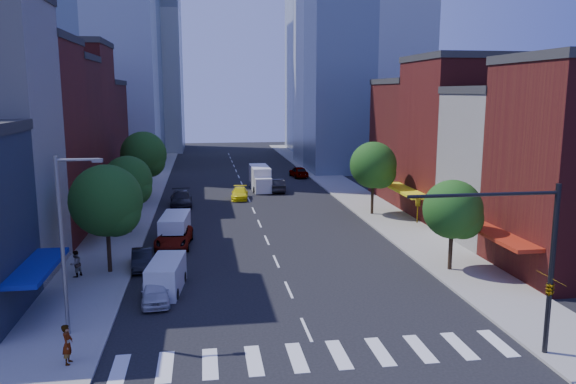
# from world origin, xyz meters

# --- Properties ---
(ground) EXTENTS (220.00, 220.00, 0.00)m
(ground) POSITION_xyz_m (0.00, 0.00, 0.00)
(ground) COLOR black
(ground) RESTS_ON ground
(sidewalk_left) EXTENTS (5.00, 120.00, 0.15)m
(sidewalk_left) POSITION_xyz_m (-12.50, 40.00, 0.07)
(sidewalk_left) COLOR gray
(sidewalk_left) RESTS_ON ground
(sidewalk_right) EXTENTS (5.00, 120.00, 0.15)m
(sidewalk_right) POSITION_xyz_m (12.50, 40.00, 0.07)
(sidewalk_right) COLOR gray
(sidewalk_right) RESTS_ON ground
(crosswalk) EXTENTS (19.00, 3.00, 0.01)m
(crosswalk) POSITION_xyz_m (0.00, -3.00, 0.01)
(crosswalk) COLOR silver
(crosswalk) RESTS_ON ground
(bldg_left_2) EXTENTS (12.00, 9.00, 16.00)m
(bldg_left_2) POSITION_xyz_m (-21.00, 20.50, 8.00)
(bldg_left_2) COLOR #591615
(bldg_left_2) RESTS_ON ground
(bldg_left_3) EXTENTS (12.00, 8.00, 15.00)m
(bldg_left_3) POSITION_xyz_m (-21.00, 29.00, 7.50)
(bldg_left_3) COLOR #551515
(bldg_left_3) RESTS_ON ground
(bldg_left_4) EXTENTS (12.00, 9.00, 17.00)m
(bldg_left_4) POSITION_xyz_m (-21.00, 37.50, 8.50)
(bldg_left_4) COLOR #591615
(bldg_left_4) RESTS_ON ground
(bldg_left_5) EXTENTS (12.00, 10.00, 13.00)m
(bldg_left_5) POSITION_xyz_m (-21.00, 47.00, 6.50)
(bldg_left_5) COLOR #551515
(bldg_left_5) RESTS_ON ground
(bldg_right_1) EXTENTS (12.00, 8.00, 12.00)m
(bldg_right_1) POSITION_xyz_m (21.00, 15.00, 6.00)
(bldg_right_1) COLOR #B9B4AB
(bldg_right_1) RESTS_ON ground
(bldg_right_2) EXTENTS (12.00, 10.00, 15.00)m
(bldg_right_2) POSITION_xyz_m (21.00, 24.00, 7.50)
(bldg_right_2) COLOR #591615
(bldg_right_2) RESTS_ON ground
(bldg_right_3) EXTENTS (12.00, 10.00, 13.00)m
(bldg_right_3) POSITION_xyz_m (21.00, 34.00, 6.50)
(bldg_right_3) COLOR #551515
(bldg_right_3) RESTS_ON ground
(tower_far_w) EXTENTS (18.00, 18.00, 56.00)m
(tower_far_w) POSITION_xyz_m (-18.00, 95.00, 28.00)
(tower_far_w) COLOR #9EA5AD
(tower_far_w) RESTS_ON ground
(traffic_signal) EXTENTS (7.24, 2.24, 8.00)m
(traffic_signal) POSITION_xyz_m (9.94, -4.50, 4.16)
(traffic_signal) COLOR black
(traffic_signal) RESTS_ON sidewalk_right
(streetlight) EXTENTS (2.25, 0.25, 9.00)m
(streetlight) POSITION_xyz_m (-11.81, 1.00, 5.28)
(streetlight) COLOR slate
(streetlight) RESTS_ON sidewalk_left
(tree_left_near) EXTENTS (4.80, 4.80, 7.30)m
(tree_left_near) POSITION_xyz_m (-11.35, 10.92, 4.87)
(tree_left_near) COLOR black
(tree_left_near) RESTS_ON sidewalk_left
(tree_left_mid) EXTENTS (4.20, 4.20, 6.65)m
(tree_left_mid) POSITION_xyz_m (-11.35, 21.92, 4.53)
(tree_left_mid) COLOR black
(tree_left_mid) RESTS_ON sidewalk_left
(tree_left_far) EXTENTS (5.00, 5.00, 7.75)m
(tree_left_far) POSITION_xyz_m (-11.35, 35.92, 5.20)
(tree_left_far) COLOR black
(tree_left_far) RESTS_ON sidewalk_left
(tree_right_near) EXTENTS (4.00, 4.00, 6.20)m
(tree_right_near) POSITION_xyz_m (11.65, 7.92, 4.19)
(tree_right_near) COLOR black
(tree_right_near) RESTS_ON sidewalk_right
(tree_right_far) EXTENTS (4.60, 4.60, 7.20)m
(tree_right_far) POSITION_xyz_m (11.65, 25.92, 4.86)
(tree_right_far) COLOR black
(tree_right_far) RESTS_ON sidewalk_right
(parked_car_front) EXTENTS (1.98, 4.10, 1.35)m
(parked_car_front) POSITION_xyz_m (-8.05, 5.14, 0.68)
(parked_car_front) COLOR silver
(parked_car_front) RESTS_ON ground
(parked_car_second) EXTENTS (1.75, 4.10, 1.32)m
(parked_car_second) POSITION_xyz_m (-9.45, 11.86, 0.66)
(parked_car_second) COLOR black
(parked_car_second) RESTS_ON ground
(parked_car_third) EXTENTS (2.99, 5.85, 1.58)m
(parked_car_third) POSITION_xyz_m (-7.51, 17.16, 0.79)
(parked_car_third) COLOR #999999
(parked_car_third) RESTS_ON ground
(parked_car_rear) EXTENTS (2.48, 5.69, 1.63)m
(parked_car_rear) POSITION_xyz_m (-7.50, 33.26, 0.81)
(parked_car_rear) COLOR black
(parked_car_rear) RESTS_ON ground
(cargo_van_near) EXTENTS (2.35, 4.77, 1.96)m
(cargo_van_near) POSITION_xyz_m (-7.51, 6.93, 0.97)
(cargo_van_near) COLOR silver
(cargo_van_near) RESTS_ON ground
(cargo_van_far) EXTENTS (2.48, 5.31, 2.20)m
(cargo_van_far) POSITION_xyz_m (-7.51, 18.91, 1.09)
(cargo_van_far) COLOR white
(cargo_van_far) RESTS_ON ground
(taxi) EXTENTS (2.26, 4.68, 1.31)m
(taxi) POSITION_xyz_m (-1.00, 36.54, 0.66)
(taxi) COLOR #FFF00D
(taxi) RESTS_ON ground
(traffic_car_oncoming) EXTENTS (1.82, 4.86, 1.59)m
(traffic_car_oncoming) POSITION_xyz_m (3.89, 40.71, 0.79)
(traffic_car_oncoming) COLOR black
(traffic_car_oncoming) RESTS_ON ground
(traffic_car_far) EXTENTS (2.45, 4.88, 1.60)m
(traffic_car_far) POSITION_xyz_m (8.50, 51.93, 0.80)
(traffic_car_far) COLOR #999999
(traffic_car_far) RESTS_ON ground
(box_truck) EXTENTS (2.34, 7.26, 2.91)m
(box_truck) POSITION_xyz_m (1.99, 42.48, 1.38)
(box_truck) COLOR silver
(box_truck) RESTS_ON ground
(pedestrian_near) EXTENTS (0.47, 0.69, 1.84)m
(pedestrian_near) POSITION_xyz_m (-11.27, -2.29, 1.07)
(pedestrian_near) COLOR #999999
(pedestrian_near) RESTS_ON sidewalk_left
(pedestrian_far) EXTENTS (1.03, 1.08, 1.76)m
(pedestrian_far) POSITION_xyz_m (-13.54, 10.20, 1.03)
(pedestrian_far) COLOR #999999
(pedestrian_far) RESTS_ON sidewalk_left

